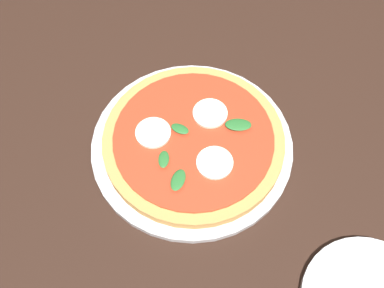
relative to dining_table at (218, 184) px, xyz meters
The scene contains 4 objects.
ground_plane 0.63m from the dining_table, ahead, with size 6.00×6.00×0.00m, color #2D2B28.
dining_table is the anchor object (origin of this frame).
serving_tray 0.10m from the dining_table, 160.49° to the right, with size 0.35×0.35×0.01m, color silver.
pizza 0.12m from the dining_table, 161.97° to the right, with size 0.31×0.31×0.03m.
Camera 1 is at (0.27, -0.24, 1.39)m, focal length 42.76 mm.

